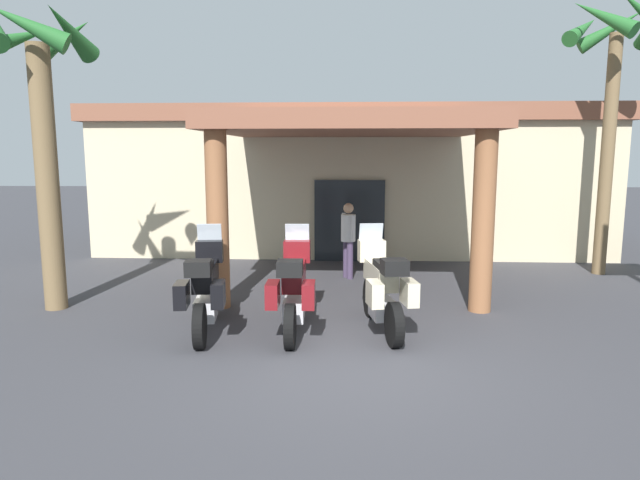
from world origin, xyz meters
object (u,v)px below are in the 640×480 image
object	(u,v)px
pedestrian	(348,235)
motel_building	(350,177)
palm_tree_near_portico	(615,67)
motorcycle_cream	(382,288)
palm_tree_roadside	(41,101)
motorcycle_maroon	(294,289)
motorcycle_black	(205,289)

from	to	relation	value
pedestrian	motel_building	bearing A→B (deg)	61.69
pedestrian	palm_tree_near_portico	distance (m)	6.94
motorcycle_cream	palm_tree_near_portico	xyz separation A→B (m)	(5.36, 4.43, 3.96)
palm_tree_roadside	palm_tree_near_portico	world-z (taller)	palm_tree_near_portico
motorcycle_maroon	motorcycle_cream	size ratio (longest dim) A/B	1.00
motorcycle_cream	palm_tree_roadside	distance (m)	6.59
motorcycle_black	motorcycle_maroon	world-z (taller)	same
motorcycle_black	palm_tree_roadside	size ratio (longest dim) A/B	0.41
palm_tree_roadside	palm_tree_near_portico	distance (m)	11.69
motorcycle_maroon	palm_tree_near_portico	bearing A→B (deg)	-56.38
pedestrian	palm_tree_roadside	size ratio (longest dim) A/B	0.32
motel_building	pedestrian	distance (m)	4.74
motorcycle_cream	pedestrian	bearing A→B (deg)	-2.29
pedestrian	palm_tree_roadside	bearing A→B (deg)	179.84
palm_tree_near_portico	palm_tree_roadside	bearing A→B (deg)	-163.29
palm_tree_roadside	palm_tree_near_portico	size ratio (longest dim) A/B	0.86
motorcycle_maroon	motorcycle_cream	bearing A→B (deg)	-85.12
motel_building	motorcycle_cream	bearing A→B (deg)	-86.31
motel_building	palm_tree_near_portico	size ratio (longest dim) A/B	2.33
motorcycle_black	palm_tree_roadside	bearing A→B (deg)	60.54
motel_building	motorcycle_cream	world-z (taller)	motel_building
motel_building	palm_tree_roadside	world-z (taller)	palm_tree_roadside
motorcycle_cream	motorcycle_black	bearing A→B (deg)	84.02
motorcycle_cream	palm_tree_near_portico	bearing A→B (deg)	-60.02
palm_tree_roadside	pedestrian	bearing A→B (deg)	26.82
motorcycle_cream	palm_tree_roadside	bearing A→B (deg)	69.83
palm_tree_roadside	motorcycle_maroon	bearing A→B (deg)	-15.34
motorcycle_black	pedestrian	bearing A→B (deg)	-36.97
motorcycle_maroon	palm_tree_near_portico	size ratio (longest dim) A/B	0.36
motorcycle_black	palm_tree_roadside	world-z (taller)	palm_tree_roadside
motel_building	palm_tree_roadside	distance (m)	9.23
motel_building	motorcycle_black	bearing A→B (deg)	-104.40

